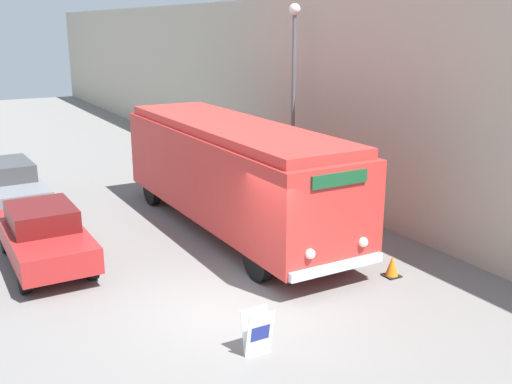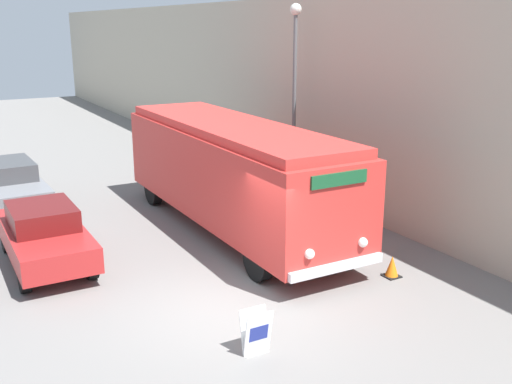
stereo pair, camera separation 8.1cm
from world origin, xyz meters
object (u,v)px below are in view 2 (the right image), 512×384
sign_board (256,333)px  traffic_cone (392,267)px  streetlamp (295,75)px  parked_car_near (44,234)px  vintage_bus (232,170)px  parked_car_mid (10,183)px

sign_board → traffic_cone: (4.37, 1.39, -0.16)m
streetlamp → parked_car_near: size_ratio=1.51×
sign_board → streetlamp: 10.52m
streetlamp → parked_car_near: 9.11m
vintage_bus → traffic_cone: bearing=-70.8°
streetlamp → parked_car_mid: 9.73m
parked_car_mid → traffic_cone: 12.41m
streetlamp → traffic_cone: (-1.48, -6.55, -3.83)m
streetlamp → parked_car_mid: (-8.31, 3.81, -3.33)m
streetlamp → traffic_cone: streetlamp is taller
parked_car_near → parked_car_mid: parked_car_near is taller
sign_board → traffic_cone: sign_board is taller
vintage_bus → sign_board: size_ratio=11.78×
vintage_bus → parked_car_mid: bearing=132.9°
sign_board → parked_car_near: (-2.43, 6.10, 0.36)m
traffic_cone → vintage_bus: bearing=109.2°
vintage_bus → parked_car_near: 5.23m
sign_board → parked_car_mid: parked_car_mid is taller
streetlamp → parked_car_near: streetlamp is taller
vintage_bus → parked_car_mid: size_ratio=2.04×
sign_board → streetlamp: bearing=53.6°
vintage_bus → traffic_cone: (1.67, -4.79, -1.49)m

